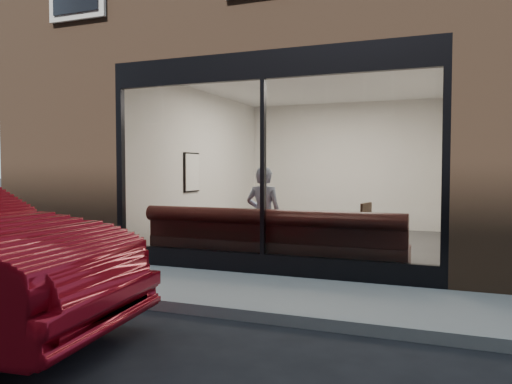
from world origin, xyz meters
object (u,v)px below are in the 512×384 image
at_px(cafe_chair_left, 248,240).
at_px(cafe_chair_right, 355,244).
at_px(person, 264,216).
at_px(cafe_table_right, 357,216).
at_px(banquette, 272,255).
at_px(cafe_table_left, 189,214).

relative_size(cafe_chair_left, cafe_chair_right, 0.96).
bearing_deg(person, cafe_table_right, -144.38).
height_order(banquette, cafe_chair_right, banquette).
distance_m(cafe_table_right, cafe_chair_right, 0.56).
height_order(cafe_table_left, cafe_table_right, same).
bearing_deg(cafe_chair_left, cafe_chair_right, 169.16).
bearing_deg(banquette, cafe_table_left, 162.45).
relative_size(banquette, cafe_table_right, 6.57).
relative_size(banquette, person, 2.56).
bearing_deg(banquette, cafe_table_right, 48.77).
bearing_deg(cafe_chair_right, banquette, 67.19).
relative_size(cafe_table_left, cafe_chair_left, 1.39).
xyz_separation_m(banquette, cafe_table_left, (-1.74, 0.55, 0.52)).
bearing_deg(cafe_chair_right, cafe_table_right, 117.61).
relative_size(banquette, cafe_chair_left, 9.33).
height_order(person, cafe_table_left, person).
distance_m(banquette, cafe_chair_right, 1.77).
height_order(banquette, cafe_chair_left, banquette).
height_order(cafe_table_left, cafe_chair_left, cafe_table_left).
relative_size(person, cafe_chair_left, 3.65).
bearing_deg(cafe_table_right, cafe_chair_left, 179.46).
xyz_separation_m(banquette, cafe_chair_right, (0.99, 1.47, 0.01)).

